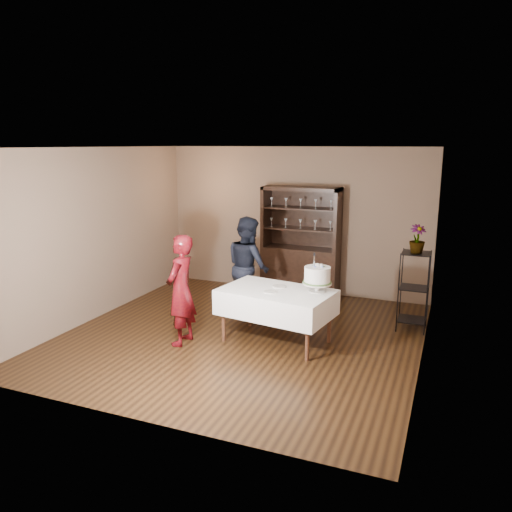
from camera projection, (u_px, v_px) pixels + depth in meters
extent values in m
plane|color=black|center=(242.00, 335.00, 7.32)|extent=(5.00, 5.00, 0.00)
plane|color=white|center=(241.00, 147.00, 6.72)|extent=(5.00, 5.00, 0.00)
cube|color=brown|center=(295.00, 221.00, 9.28)|extent=(5.00, 0.02, 2.70)
cube|color=brown|center=(97.00, 234.00, 7.93)|extent=(0.02, 5.00, 2.70)
cube|color=brown|center=(428.00, 260.00, 6.11)|extent=(0.02, 5.00, 2.70)
cube|color=black|center=(300.00, 272.00, 9.17)|extent=(1.40, 0.48, 0.90)
cube|color=black|center=(305.00, 216.00, 9.15)|extent=(1.40, 0.03, 1.10)
cube|color=black|center=(302.00, 189.00, 8.84)|extent=(1.40, 0.48, 0.06)
cube|color=black|center=(301.00, 229.00, 9.00)|extent=(1.28, 0.42, 0.02)
cube|color=black|center=(301.00, 208.00, 8.91)|extent=(1.28, 0.42, 0.02)
cylinder|color=black|center=(398.00, 293.00, 7.33)|extent=(0.02, 0.02, 1.20)
cylinder|color=black|center=(427.00, 296.00, 7.19)|extent=(0.02, 0.02, 1.20)
cylinder|color=black|center=(401.00, 286.00, 7.70)|extent=(0.02, 0.02, 1.20)
cylinder|color=black|center=(428.00, 289.00, 7.55)|extent=(0.02, 0.02, 1.20)
cube|color=black|center=(411.00, 319.00, 7.54)|extent=(0.40, 0.40, 0.02)
cube|color=black|center=(414.00, 288.00, 7.43)|extent=(0.40, 0.40, 0.01)
cube|color=black|center=(416.00, 253.00, 7.31)|extent=(0.40, 0.40, 0.02)
cube|color=white|center=(276.00, 302.00, 6.97)|extent=(1.65, 1.17, 0.35)
cylinder|color=#462819|center=(223.00, 317.00, 7.04)|extent=(0.06, 0.06, 0.72)
cylinder|color=#462819|center=(307.00, 334.00, 6.39)|extent=(0.06, 0.06, 0.72)
cylinder|color=#462819|center=(250.00, 303.00, 7.64)|extent=(0.06, 0.06, 0.72)
cylinder|color=#462819|center=(329.00, 318.00, 6.99)|extent=(0.06, 0.06, 0.72)
imported|color=#320410|center=(181.00, 290.00, 6.88)|extent=(0.39, 0.58, 1.55)
imported|color=black|center=(248.00, 266.00, 8.05)|extent=(1.00, 0.99, 1.63)
cylinder|color=white|center=(317.00, 291.00, 6.85)|extent=(0.22, 0.22, 0.01)
cylinder|color=white|center=(317.00, 288.00, 6.83)|extent=(0.06, 0.06, 0.11)
cylinder|color=white|center=(317.00, 283.00, 6.82)|extent=(0.40, 0.40, 0.02)
cylinder|color=#486D34|center=(317.00, 282.00, 6.82)|extent=(0.39, 0.39, 0.02)
cylinder|color=white|center=(317.00, 275.00, 6.79)|extent=(0.40, 0.40, 0.22)
sphere|color=#6176D1|center=(320.00, 266.00, 6.75)|extent=(0.03, 0.03, 0.03)
cube|color=silver|center=(314.00, 261.00, 6.75)|extent=(0.02, 0.02, 0.16)
cube|color=black|center=(314.00, 255.00, 6.73)|extent=(0.03, 0.03, 0.06)
cylinder|color=white|center=(270.00, 292.00, 6.82)|extent=(0.23, 0.23, 0.01)
cylinder|color=white|center=(279.00, 286.00, 7.08)|extent=(0.20, 0.20, 0.01)
imported|color=#486D34|center=(417.00, 239.00, 7.24)|extent=(0.32, 0.32, 0.42)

